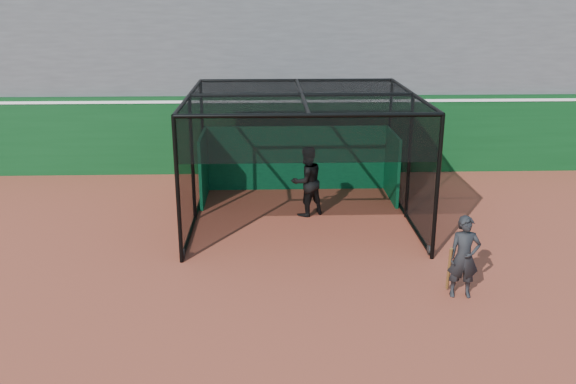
{
  "coord_description": "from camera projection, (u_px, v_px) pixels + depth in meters",
  "views": [
    {
      "loc": [
        0.01,
        -10.71,
        5.53
      ],
      "look_at": [
        0.44,
        2.0,
        1.4
      ],
      "focal_mm": 38.0,
      "sensor_mm": 36.0,
      "label": 1
    }
  ],
  "objects": [
    {
      "name": "batter",
      "position": [
        307.0,
        181.0,
        15.79
      ],
      "size": [
        1.12,
        1.05,
        1.84
      ],
      "primitive_type": "imported",
      "rotation": [
        0.0,
        0.0,
        3.66
      ],
      "color": "black",
      "rests_on": "ground"
    },
    {
      "name": "outfield_wall",
      "position": [
        268.0,
        133.0,
        19.57
      ],
      "size": [
        50.0,
        0.5,
        2.5
      ],
      "color": "#0A3714",
      "rests_on": "ground"
    },
    {
      "name": "batting_cage",
      "position": [
        301.0,
        159.0,
        15.33
      ],
      "size": [
        5.57,
        5.36,
        3.2
      ],
      "color": "black",
      "rests_on": "ground"
    },
    {
      "name": "grandstand",
      "position": [
        266.0,
        25.0,
        22.17
      ],
      "size": [
        50.0,
        7.85,
        8.95
      ],
      "color": "#4C4C4F",
      "rests_on": "ground"
    },
    {
      "name": "ground",
      "position": [
        269.0,
        292.0,
        11.89
      ],
      "size": [
        120.0,
        120.0,
        0.0
      ],
      "primitive_type": "plane",
      "color": "brown",
      "rests_on": "ground"
    },
    {
      "name": "on_deck_player",
      "position": [
        464.0,
        257.0,
        11.5
      ],
      "size": [
        0.63,
        0.45,
        1.62
      ],
      "color": "black",
      "rests_on": "ground"
    }
  ]
}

